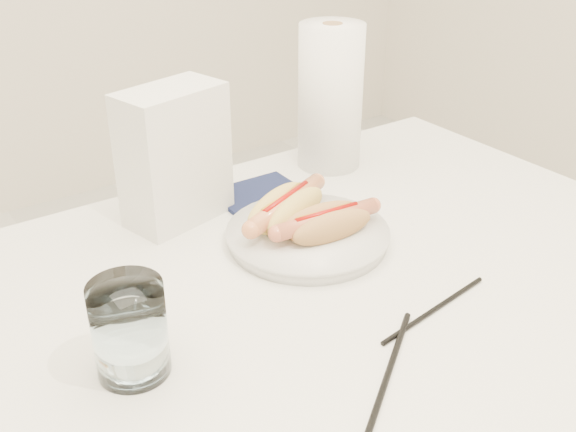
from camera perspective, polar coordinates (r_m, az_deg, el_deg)
table at (r=0.96m, az=1.15°, el=-8.81°), size 1.20×0.80×0.75m
plate at (r=1.02m, az=1.66°, el=-1.80°), size 0.26×0.26×0.02m
hotdog_left at (r=1.03m, az=-0.17°, el=0.61°), size 0.18×0.13×0.05m
hotdog_right at (r=0.99m, az=3.25°, el=-0.62°), size 0.17×0.07×0.05m
water_glass at (r=0.77m, az=-13.17°, el=-9.28°), size 0.08×0.08×0.11m
chopstick_near at (r=0.78m, az=8.30°, el=-13.28°), size 0.20×0.15×0.01m
chopstick_far at (r=0.89m, az=12.23°, el=-7.67°), size 0.20×0.03×0.01m
napkin_box at (r=1.06m, az=-9.54°, el=5.01°), size 0.18×0.13×0.21m
navy_napkin at (r=1.15m, az=-2.05°, el=1.56°), size 0.15×0.15×0.01m
paper_towel_roll at (r=1.24m, az=3.58°, el=9.94°), size 0.15×0.15×0.26m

